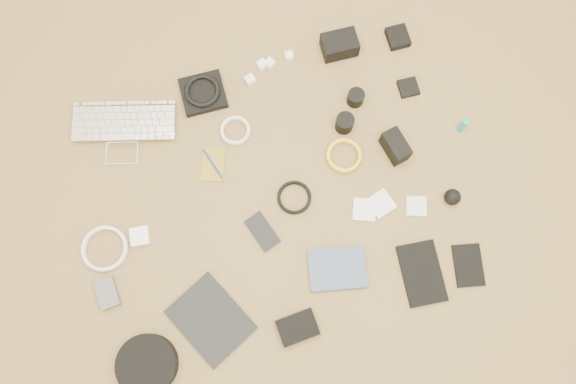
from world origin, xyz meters
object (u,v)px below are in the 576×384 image
object	(u,v)px
headphone_case	(147,365)
phone	(262,232)
dslr_camera	(339,45)
paperback	(340,290)
tablet	(211,320)
laptop	(124,136)

from	to	relation	value
headphone_case	phone	bearing A→B (deg)	31.37
dslr_camera	paperback	size ratio (longest dim) A/B	0.67
tablet	laptop	bearing A→B (deg)	74.48
laptop	paperback	distance (m)	0.95
phone	paperback	distance (m)	0.33
laptop	dslr_camera	distance (m)	0.86
tablet	paperback	xyz separation A→B (m)	(0.44, -0.05, 0.00)
tablet	headphone_case	xyz separation A→B (m)	(-0.24, -0.07, 0.02)
headphone_case	paperback	size ratio (longest dim) A/B	1.02
laptop	tablet	xyz separation A→B (m)	(0.11, -0.72, -0.01)
laptop	headphone_case	size ratio (longest dim) A/B	1.89
laptop	dslr_camera	xyz separation A→B (m)	(0.86, 0.08, 0.02)
laptop	phone	world-z (taller)	laptop
paperback	dslr_camera	bearing A→B (deg)	-5.88
tablet	dslr_camera	bearing A→B (deg)	22.78
dslr_camera	tablet	distance (m)	1.10
paperback	laptop	bearing A→B (deg)	49.60
paperback	headphone_case	bearing A→B (deg)	105.94
laptop	dslr_camera	world-z (taller)	dslr_camera
headphone_case	paperback	xyz separation A→B (m)	(0.68, 0.02, -0.02)
tablet	phone	distance (m)	0.35
laptop	tablet	size ratio (longest dim) A/B	1.46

